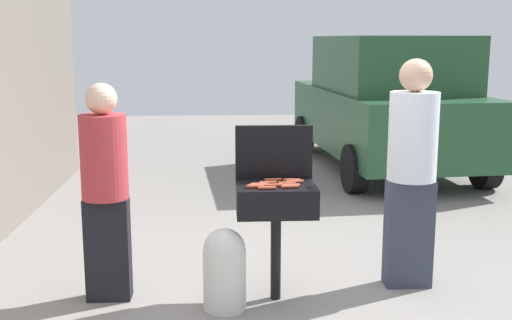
# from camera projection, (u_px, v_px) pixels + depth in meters

# --- Properties ---
(ground_plane) EXTENTS (24.00, 24.00, 0.00)m
(ground_plane) POSITION_uv_depth(u_px,v_px,m) (299.00, 295.00, 5.01)
(ground_plane) COLOR gray
(bbq_grill) EXTENTS (0.60, 0.44, 0.90)m
(bbq_grill) POSITION_uv_depth(u_px,v_px,m) (276.00, 203.00, 4.80)
(bbq_grill) COLOR black
(bbq_grill) RESTS_ON ground
(grill_lid_open) EXTENTS (0.60, 0.05, 0.42)m
(grill_lid_open) POSITION_uv_depth(u_px,v_px,m) (274.00, 152.00, 4.95)
(grill_lid_open) COLOR black
(grill_lid_open) RESTS_ON bbq_grill
(hot_dog_0) EXTENTS (0.13, 0.03, 0.03)m
(hot_dog_0) POSITION_uv_depth(u_px,v_px,m) (258.00, 185.00, 4.70)
(hot_dog_0) COLOR #C6593D
(hot_dog_0) RESTS_ON bbq_grill
(hot_dog_1) EXTENTS (0.13, 0.04, 0.03)m
(hot_dog_1) POSITION_uv_depth(u_px,v_px,m) (274.00, 185.00, 4.71)
(hot_dog_1) COLOR #B74C33
(hot_dog_1) RESTS_ON bbq_grill
(hot_dog_2) EXTENTS (0.13, 0.03, 0.03)m
(hot_dog_2) POSITION_uv_depth(u_px,v_px,m) (290.00, 187.00, 4.67)
(hot_dog_2) COLOR #B74C33
(hot_dog_2) RESTS_ON bbq_grill
(hot_dog_3) EXTENTS (0.13, 0.04, 0.03)m
(hot_dog_3) POSITION_uv_depth(u_px,v_px,m) (292.00, 180.00, 4.88)
(hot_dog_3) COLOR #B74C33
(hot_dog_3) RESTS_ON bbq_grill
(hot_dog_4) EXTENTS (0.13, 0.04, 0.03)m
(hot_dog_4) POSITION_uv_depth(u_px,v_px,m) (273.00, 180.00, 4.89)
(hot_dog_4) COLOR #AD4228
(hot_dog_4) RESTS_ON bbq_grill
(hot_dog_5) EXTENTS (0.13, 0.03, 0.03)m
(hot_dog_5) POSITION_uv_depth(u_px,v_px,m) (260.00, 184.00, 4.74)
(hot_dog_5) COLOR #B74C33
(hot_dog_5) RESTS_ON bbq_grill
(hot_dog_6) EXTENTS (0.13, 0.03, 0.03)m
(hot_dog_6) POSITION_uv_depth(u_px,v_px,m) (268.00, 183.00, 4.79)
(hot_dog_6) COLOR #B74C33
(hot_dog_6) RESTS_ON bbq_grill
(hot_dog_7) EXTENTS (0.13, 0.03, 0.03)m
(hot_dog_7) POSITION_uv_depth(u_px,v_px,m) (291.00, 185.00, 4.71)
(hot_dog_7) COLOR #C6593D
(hot_dog_7) RESTS_ON bbq_grill
(hot_dog_8) EXTENTS (0.13, 0.03, 0.03)m
(hot_dog_8) POSITION_uv_depth(u_px,v_px,m) (267.00, 188.00, 4.63)
(hot_dog_8) COLOR #B74C33
(hot_dog_8) RESTS_ON bbq_grill
(hot_dog_9) EXTENTS (0.13, 0.04, 0.03)m
(hot_dog_9) POSITION_uv_depth(u_px,v_px,m) (287.00, 183.00, 4.77)
(hot_dog_9) COLOR #C6593D
(hot_dog_9) RESTS_ON bbq_grill
(hot_dog_10) EXTENTS (0.13, 0.03, 0.03)m
(hot_dog_10) POSITION_uv_depth(u_px,v_px,m) (295.00, 182.00, 4.83)
(hot_dog_10) COLOR #C6593D
(hot_dog_10) RESTS_ON bbq_grill
(hot_dog_11) EXTENTS (0.13, 0.03, 0.03)m
(hot_dog_11) POSITION_uv_depth(u_px,v_px,m) (255.00, 186.00, 4.67)
(hot_dog_11) COLOR #B74C33
(hot_dog_11) RESTS_ON bbq_grill
(propane_tank) EXTENTS (0.32, 0.32, 0.62)m
(propane_tank) POSITION_uv_depth(u_px,v_px,m) (224.00, 267.00, 4.71)
(propane_tank) COLOR silver
(propane_tank) RESTS_ON ground
(person_left) EXTENTS (0.35, 0.35, 1.67)m
(person_left) POSITION_uv_depth(u_px,v_px,m) (105.00, 185.00, 4.78)
(person_left) COLOR black
(person_left) RESTS_ON ground
(person_right) EXTENTS (0.39, 0.39, 1.83)m
(person_right) POSITION_uv_depth(u_px,v_px,m) (412.00, 166.00, 5.04)
(person_right) COLOR #333847
(person_right) RESTS_ON ground
(parked_minivan) EXTENTS (2.33, 4.54, 2.02)m
(parked_minivan) POSITION_uv_depth(u_px,v_px,m) (385.00, 102.00, 9.70)
(parked_minivan) COLOR #234C2D
(parked_minivan) RESTS_ON ground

